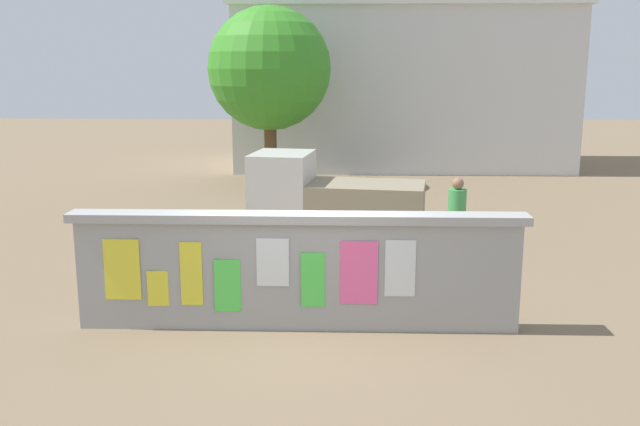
% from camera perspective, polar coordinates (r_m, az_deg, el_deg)
% --- Properties ---
extents(ground, '(60.00, 60.00, 0.00)m').
position_cam_1_polar(ground, '(17.85, -0.20, 0.12)').
color(ground, '#7A664C').
extents(poster_wall, '(6.38, 0.42, 1.67)m').
position_cam_1_polar(poster_wall, '(9.88, -1.87, -4.63)').
color(poster_wall, '#9A9A9A').
rests_on(poster_wall, ground).
extents(auto_rickshaw_truck, '(3.78, 2.00, 1.85)m').
position_cam_1_polar(auto_rickshaw_truck, '(14.81, 0.67, 1.19)').
color(auto_rickshaw_truck, black).
rests_on(auto_rickshaw_truck, ground).
extents(motorcycle, '(1.89, 0.61, 0.87)m').
position_cam_1_polar(motorcycle, '(11.60, -5.29, -4.17)').
color(motorcycle, black).
rests_on(motorcycle, ground).
extents(bicycle_near, '(1.69, 0.49, 0.95)m').
position_cam_1_polar(bicycle_near, '(13.67, -11.21, -2.28)').
color(bicycle_near, black).
rests_on(bicycle_near, ground).
extents(person_walking, '(0.39, 0.39, 1.62)m').
position_cam_1_polar(person_walking, '(13.37, 11.05, 0.15)').
color(person_walking, purple).
rests_on(person_walking, ground).
extents(tree_roadside, '(3.65, 3.65, 5.36)m').
position_cam_1_polar(tree_roadside, '(21.23, -4.13, 11.58)').
color(tree_roadside, brown).
rests_on(tree_roadside, ground).
extents(building_background, '(11.89, 5.36, 6.05)m').
position_cam_1_polar(building_background, '(26.02, 6.59, 10.57)').
color(building_background, silver).
rests_on(building_background, ground).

